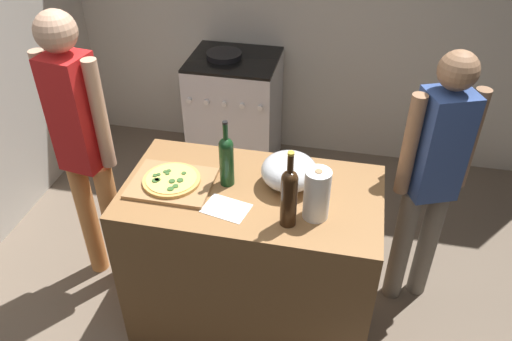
{
  "coord_description": "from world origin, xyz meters",
  "views": [
    {
      "loc": [
        0.41,
        -1.33,
        2.46
      ],
      "look_at": [
        -0.02,
        0.68,
        0.97
      ],
      "focal_mm": 35.69,
      "sensor_mm": 36.0,
      "label": 1
    }
  ],
  "objects_px": {
    "wine_bottle_dark": "(289,195)",
    "person_in_stripes": "(82,142)",
    "mixing_bowl": "(289,171)",
    "wine_bottle_amber": "(226,159)",
    "pizza": "(172,180)",
    "paper_towel_roll": "(317,194)",
    "stove": "(235,113)",
    "person_in_red": "(433,173)"
  },
  "relations": [
    {
      "from": "paper_towel_roll",
      "to": "wine_bottle_dark",
      "type": "xyz_separation_m",
      "value": [
        -0.11,
        -0.08,
        0.04
      ]
    },
    {
      "from": "paper_towel_roll",
      "to": "person_in_stripes",
      "type": "distance_m",
      "value": 1.32
    },
    {
      "from": "wine_bottle_amber",
      "to": "wine_bottle_dark",
      "type": "height_order",
      "value": "wine_bottle_dark"
    },
    {
      "from": "pizza",
      "to": "person_in_red",
      "type": "relative_size",
      "value": 0.18
    },
    {
      "from": "pizza",
      "to": "mixing_bowl",
      "type": "xyz_separation_m",
      "value": [
        0.57,
        0.12,
        0.05
      ]
    },
    {
      "from": "pizza",
      "to": "paper_towel_roll",
      "type": "height_order",
      "value": "paper_towel_roll"
    },
    {
      "from": "pizza",
      "to": "stove",
      "type": "xyz_separation_m",
      "value": [
        -0.07,
        1.54,
        -0.48
      ]
    },
    {
      "from": "wine_bottle_dark",
      "to": "person_in_stripes",
      "type": "relative_size",
      "value": 0.23
    },
    {
      "from": "pizza",
      "to": "wine_bottle_dark",
      "type": "relative_size",
      "value": 0.74
    },
    {
      "from": "mixing_bowl",
      "to": "stove",
      "type": "xyz_separation_m",
      "value": [
        -0.64,
        1.42,
        -0.54
      ]
    },
    {
      "from": "pizza",
      "to": "wine_bottle_dark",
      "type": "distance_m",
      "value": 0.64
    },
    {
      "from": "paper_towel_roll",
      "to": "wine_bottle_amber",
      "type": "distance_m",
      "value": 0.48
    },
    {
      "from": "pizza",
      "to": "wine_bottle_amber",
      "type": "bearing_deg",
      "value": 15.21
    },
    {
      "from": "wine_bottle_amber",
      "to": "person_in_stripes",
      "type": "relative_size",
      "value": 0.21
    },
    {
      "from": "person_in_red",
      "to": "paper_towel_roll",
      "type": "bearing_deg",
      "value": -139.23
    },
    {
      "from": "pizza",
      "to": "stove",
      "type": "relative_size",
      "value": 0.29
    },
    {
      "from": "person_in_stripes",
      "to": "mixing_bowl",
      "type": "bearing_deg",
      "value": -2.96
    },
    {
      "from": "pizza",
      "to": "person_in_red",
      "type": "height_order",
      "value": "person_in_red"
    },
    {
      "from": "wine_bottle_dark",
      "to": "person_in_stripes",
      "type": "bearing_deg",
      "value": 163.94
    },
    {
      "from": "pizza",
      "to": "person_in_stripes",
      "type": "height_order",
      "value": "person_in_stripes"
    },
    {
      "from": "paper_towel_roll",
      "to": "stove",
      "type": "height_order",
      "value": "paper_towel_roll"
    },
    {
      "from": "mixing_bowl",
      "to": "person_in_stripes",
      "type": "xyz_separation_m",
      "value": [
        -1.13,
        0.06,
        -0.02
      ]
    },
    {
      "from": "pizza",
      "to": "mixing_bowl",
      "type": "bearing_deg",
      "value": 11.85
    },
    {
      "from": "stove",
      "to": "person_in_red",
      "type": "distance_m",
      "value": 1.82
    },
    {
      "from": "person_in_red",
      "to": "pizza",
      "type": "bearing_deg",
      "value": -162.78
    },
    {
      "from": "wine_bottle_dark",
      "to": "mixing_bowl",
      "type": "bearing_deg",
      "value": 98.22
    },
    {
      "from": "pizza",
      "to": "stove",
      "type": "distance_m",
      "value": 1.61
    },
    {
      "from": "paper_towel_roll",
      "to": "person_in_red",
      "type": "height_order",
      "value": "person_in_red"
    },
    {
      "from": "pizza",
      "to": "mixing_bowl",
      "type": "relative_size",
      "value": 1.03
    },
    {
      "from": "person_in_stripes",
      "to": "person_in_red",
      "type": "bearing_deg",
      "value": 6.77
    },
    {
      "from": "mixing_bowl",
      "to": "wine_bottle_amber",
      "type": "relative_size",
      "value": 0.78
    },
    {
      "from": "pizza",
      "to": "wine_bottle_amber",
      "type": "relative_size",
      "value": 0.81
    },
    {
      "from": "paper_towel_roll",
      "to": "wine_bottle_amber",
      "type": "height_order",
      "value": "wine_bottle_amber"
    },
    {
      "from": "stove",
      "to": "person_in_red",
      "type": "xyz_separation_m",
      "value": [
        1.35,
        -1.14,
        0.44
      ]
    },
    {
      "from": "person_in_stripes",
      "to": "wine_bottle_amber",
      "type": "bearing_deg",
      "value": -7.22
    },
    {
      "from": "wine_bottle_amber",
      "to": "stove",
      "type": "relative_size",
      "value": 0.36
    },
    {
      "from": "mixing_bowl",
      "to": "stove",
      "type": "relative_size",
      "value": 0.28
    },
    {
      "from": "wine_bottle_dark",
      "to": "stove",
      "type": "xyz_separation_m",
      "value": [
        -0.68,
        1.7,
        -0.61
      ]
    },
    {
      "from": "wine_bottle_amber",
      "to": "wine_bottle_dark",
      "type": "xyz_separation_m",
      "value": [
        0.34,
        -0.23,
        0.02
      ]
    },
    {
      "from": "paper_towel_roll",
      "to": "wine_bottle_dark",
      "type": "bearing_deg",
      "value": -146.27
    },
    {
      "from": "wine_bottle_dark",
      "to": "person_in_red",
      "type": "height_order",
      "value": "person_in_red"
    },
    {
      "from": "mixing_bowl",
      "to": "wine_bottle_amber",
      "type": "height_order",
      "value": "wine_bottle_amber"
    }
  ]
}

